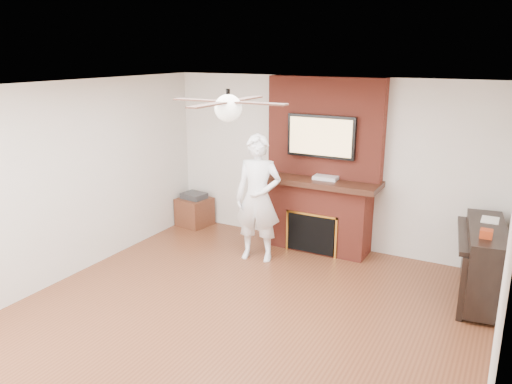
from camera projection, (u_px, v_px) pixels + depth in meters
The scene contains 11 objects.
room_shell at pixel (230, 215), 5.01m from camera, with size 5.36×5.86×2.86m.
fireplace at pixel (320, 183), 7.24m from camera, with size 1.78×0.64×2.50m.
tv at pixel (321, 136), 7.01m from camera, with size 1.00×0.08×0.60m.
ceiling_fan at pixel (228, 107), 4.71m from camera, with size 1.21×1.21×0.31m.
person at pixel (258, 198), 6.85m from camera, with size 0.65×0.43×1.77m, color white.
side_table at pixel (195, 210), 8.38m from camera, with size 0.55×0.55×0.56m.
piano at pixel (483, 261), 5.80m from camera, with size 0.68×1.42×0.99m.
cable_box at pixel (326, 178), 7.08m from camera, with size 0.34×0.19×0.05m, color silver.
candle_orange at pixel (303, 246), 7.37m from camera, with size 0.07×0.07×0.11m, color #D54F19.
candle_green at pixel (315, 249), 7.30m from camera, with size 0.07×0.07×0.08m, color #2E732F.
candle_cream at pixel (319, 250), 7.26m from camera, with size 0.08×0.08×0.09m, color #EFE5BE.
Camera 1 is at (2.47, -4.07, 2.84)m, focal length 35.00 mm.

